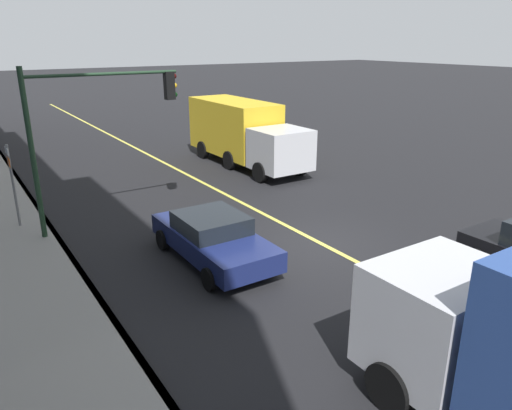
{
  "coord_description": "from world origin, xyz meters",
  "views": [
    {
      "loc": [
        -10.47,
        9.17,
        5.99
      ],
      "look_at": [
        -1.04,
        3.02,
        2.11
      ],
      "focal_mm": 33.88,
      "sensor_mm": 36.0,
      "label": 1
    }
  ],
  "objects": [
    {
      "name": "car_navy",
      "position": [
        0.73,
        3.32,
        0.69
      ],
      "size": [
        4.52,
        2.04,
        1.35
      ],
      "color": "navy",
      "rests_on": "ground"
    },
    {
      "name": "truck_yellow",
      "position": [
        9.73,
        -3.26,
        1.63
      ],
      "size": [
        7.95,
        2.47,
        3.07
      ],
      "color": "silver",
      "rests_on": "ground"
    },
    {
      "name": "sidewalk_slab",
      "position": [
        0.0,
        8.17,
        0.07
      ],
      "size": [
        80.0,
        2.99,
        0.15
      ],
      "primitive_type": "cube",
      "color": "gray",
      "rests_on": "ground"
    },
    {
      "name": "street_sign_post",
      "position": [
        6.25,
        7.59,
        1.68
      ],
      "size": [
        0.6,
        0.08,
        2.86
      ],
      "color": "slate",
      "rests_on": "ground"
    },
    {
      "name": "curb_edge",
      "position": [
        0.0,
        6.76,
        0.07
      ],
      "size": [
        80.0,
        0.16,
        0.15
      ],
      "primitive_type": "cube",
      "color": "slate",
      "rests_on": "ground"
    },
    {
      "name": "traffic_light_mast",
      "position": [
        4.8,
        5.16,
        3.67
      ],
      "size": [
        0.28,
        4.8,
        5.27
      ],
      "color": "#1E3823",
      "rests_on": "ground"
    },
    {
      "name": "lane_stripe_center",
      "position": [
        0.0,
        0.0,
        0.01
      ],
      "size": [
        80.0,
        0.16,
        0.01
      ],
      "primitive_type": "cube",
      "color": "#D8CC4C",
      "rests_on": "ground"
    },
    {
      "name": "ground",
      "position": [
        0.0,
        0.0,
        0.0
      ],
      "size": [
        200.0,
        200.0,
        0.0
      ],
      "primitive_type": "plane",
      "color": "black"
    }
  ]
}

